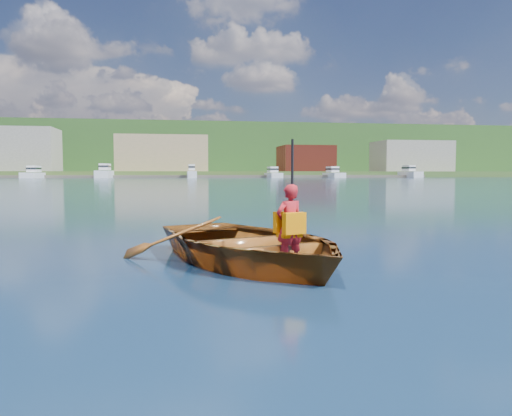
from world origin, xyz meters
name	(u,v)px	position (x,y,z in m)	size (l,w,h in m)	color
ground	(204,262)	(0.00, 0.00, 0.00)	(600.00, 600.00, 0.00)	#152148
rowboat	(248,244)	(0.67, -0.18, 0.30)	(4.52, 5.23, 0.91)	brown
child_paddler	(289,225)	(1.14, -0.96, 0.67)	(0.48, 0.44, 1.78)	#A71922
shoreline	(177,155)	(0.00, 236.61, 10.32)	(400.00, 140.00, 22.00)	#385821
dock	(173,176)	(-1.36, 148.00, 0.40)	(159.98, 12.64, 0.80)	#5E5548
waterfront_buildings	(154,154)	(-7.74, 165.00, 7.74)	(202.00, 16.00, 14.00)	maroon
marina_yachts	(187,173)	(2.83, 143.33, 1.38)	(143.28, 13.69, 4.43)	white
hillside_trees	(157,139)	(-9.18, 238.04, 17.87)	(288.47, 84.49, 24.88)	#382314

